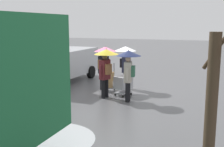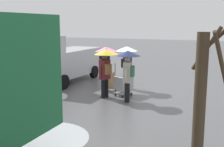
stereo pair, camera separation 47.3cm
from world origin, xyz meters
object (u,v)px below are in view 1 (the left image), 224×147
Objects in this scene: cargo_van_parked_right at (59,61)px; pedestrian_far_side at (106,62)px; pedestrian_white_side at (104,58)px; shopping_cart_vendor at (123,83)px; pedestrian_black_side at (128,64)px; hand_dolly_boxes at (109,80)px; pedestrian_pink_side at (126,57)px; bare_tree_near at (215,96)px.

pedestrian_far_side is (-3.57, 1.98, 0.39)m from cargo_van_parked_right.
cargo_van_parked_right is at bearing -13.75° from pedestrian_white_side.
pedestrian_far_side is (0.59, 0.63, 1.00)m from shopping_cart_vendor.
shopping_cart_vendor is 1.38m from pedestrian_black_side.
shopping_cart_vendor is at bearing 152.25° from pedestrian_white_side.
shopping_cart_vendor is 0.47× the size of pedestrian_white_side.
hand_dolly_boxes is at bearing 154.20° from pedestrian_white_side.
bare_tree_near reaches higher than pedestrian_pink_side.
hand_dolly_boxes is 0.61× the size of pedestrian_white_side.
hand_dolly_boxes is 1.07m from pedestrian_white_side.
shopping_cart_vendor is 7.09m from bare_tree_near.
pedestrian_black_side is 6.04m from bare_tree_near.
shopping_cart_vendor is at bearing 104.75° from pedestrian_pink_side.
pedestrian_white_side is at bearing -40.41° from pedestrian_black_side.
bare_tree_near is at bearing 127.77° from hand_dolly_boxes.
pedestrian_pink_side and pedestrian_white_side have the same top height.
pedestrian_black_side is 1.10m from pedestrian_far_side.
cargo_van_parked_right reaches higher than pedestrian_white_side.
bare_tree_near is (-4.28, 7.05, 0.18)m from pedestrian_pink_side.
pedestrian_black_side is at bearing 137.13° from hand_dolly_boxes.
pedestrian_black_side is at bearing -55.17° from bare_tree_near.
cargo_van_parked_right is 5.26× the size of shopping_cart_vendor.
pedestrian_black_side reaches higher than hand_dolly_boxes.
cargo_van_parked_right is at bearing -29.02° from pedestrian_far_side.
pedestrian_far_side is (-0.60, 1.25, 0.00)m from pedestrian_white_side.
pedestrian_far_side is (0.25, 1.91, 0.00)m from pedestrian_pink_side.
bare_tree_near is (-4.85, 6.25, 1.20)m from hand_dolly_boxes.
pedestrian_far_side is (-0.31, 1.11, 1.02)m from hand_dolly_boxes.
pedestrian_pink_side is at bearing 178.90° from cargo_van_parked_right.
shopping_cart_vendor is 1.02m from hand_dolly_boxes.
pedestrian_black_side and pedestrian_white_side have the same top height.
shopping_cart_vendor is at bearing -55.62° from bare_tree_near.
bare_tree_near is at bearing 124.38° from shopping_cart_vendor.
pedestrian_far_side is at bearing 82.55° from pedestrian_pink_side.
shopping_cart_vendor is 0.47× the size of pedestrian_pink_side.
pedestrian_far_side is at bearing 46.99° from shopping_cart_vendor.
pedestrian_far_side is (1.08, -0.18, 0.00)m from pedestrian_black_side.
shopping_cart_vendor is (-4.16, 1.35, -0.61)m from cargo_van_parked_right.
cargo_van_parked_right is 3.43m from hand_dolly_boxes.
cargo_van_parked_right is 3.08m from pedestrian_white_side.
bare_tree_near is at bearing 131.40° from pedestrian_far_side.
hand_dolly_boxes is at bearing -52.23° from bare_tree_near.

